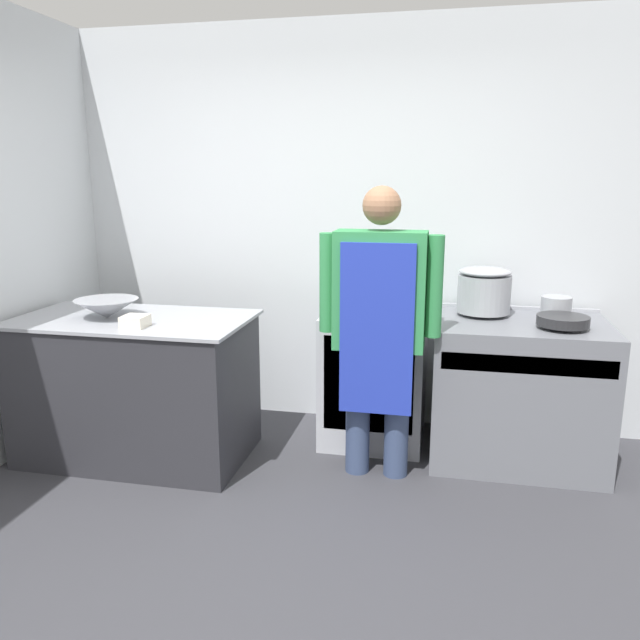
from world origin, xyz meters
TOP-DOWN VIEW (x-y plane):
  - ground_plane at (0.00, 0.00)m, footprint 14.00×14.00m
  - wall_back at (0.00, 1.92)m, footprint 8.00×0.05m
  - wall_left at (-1.82, 1.00)m, footprint 0.05×8.00m
  - prep_counter at (-1.04, 1.01)m, footprint 1.40×0.78m
  - stove at (1.24, 1.46)m, footprint 1.00×0.77m
  - fridge_unit at (0.35, 1.55)m, footprint 0.64×0.63m
  - person_cook at (0.43, 1.05)m, footprint 0.68×0.24m
  - mixing_bowl at (-1.19, 0.98)m, footprint 0.37×0.37m
  - plastic_tub at (-0.91, 0.80)m, footprint 0.13×0.13m
  - stock_pot at (1.02, 1.59)m, footprint 0.32×0.32m
  - saute_pan at (1.44, 1.33)m, footprint 0.29×0.29m
  - sauce_pot at (1.44, 1.59)m, footprint 0.18×0.18m

SIDE VIEW (x-z plane):
  - ground_plane at x=0.00m, z-range 0.00..0.00m
  - fridge_unit at x=0.35m, z-range 0.00..0.86m
  - stove at x=1.24m, z-range -0.01..0.87m
  - prep_counter at x=-1.04m, z-range 0.00..0.88m
  - saute_pan at x=1.44m, z-range 0.88..0.94m
  - plastic_tub at x=-0.91m, z-range 0.88..0.94m
  - mixing_bowl at x=-1.19m, z-range 0.88..0.99m
  - sauce_pot at x=1.44m, z-range 0.88..0.99m
  - person_cook at x=0.43m, z-range 0.12..1.78m
  - stock_pot at x=1.02m, z-range 0.88..1.16m
  - wall_back at x=0.00m, z-range 0.00..2.70m
  - wall_left at x=-1.82m, z-range 0.00..2.70m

